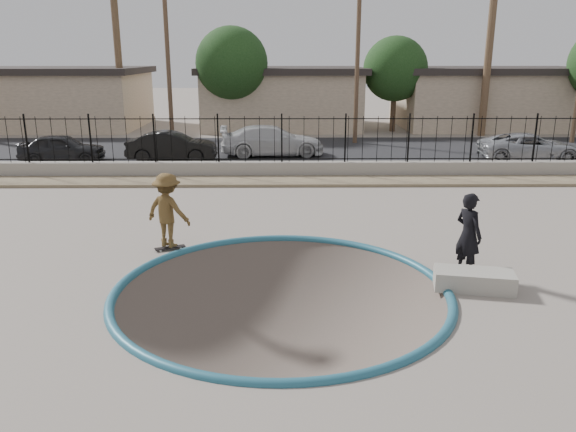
% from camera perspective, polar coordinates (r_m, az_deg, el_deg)
% --- Properties ---
extents(ground, '(120.00, 120.00, 2.20)m').
position_cam_1_polar(ground, '(24.41, -0.61, 2.33)').
color(ground, slate).
rests_on(ground, ground).
extents(bowl_pit, '(6.84, 6.84, 1.80)m').
position_cam_1_polar(bowl_pit, '(11.70, -0.66, -7.64)').
color(bowl_pit, '#4E423B').
rests_on(bowl_pit, ground).
extents(coping_ring, '(7.04, 7.04, 0.20)m').
position_cam_1_polar(coping_ring, '(11.70, -0.66, -7.64)').
color(coping_ring, '#235C72').
rests_on(coping_ring, ground).
extents(rock_strip, '(42.00, 1.60, 0.11)m').
position_cam_1_polar(rock_strip, '(21.42, -0.63, 3.55)').
color(rock_strip, '#988964').
rests_on(rock_strip, ground).
extents(retaining_wall, '(42.00, 0.45, 0.60)m').
position_cam_1_polar(retaining_wall, '(22.45, -0.63, 4.77)').
color(retaining_wall, gray).
rests_on(retaining_wall, ground).
extents(fence, '(40.00, 0.04, 1.80)m').
position_cam_1_polar(fence, '(22.24, -0.63, 7.81)').
color(fence, black).
rests_on(fence, retaining_wall).
extents(street, '(90.00, 8.00, 0.04)m').
position_cam_1_polar(street, '(29.09, -0.61, 6.82)').
color(street, black).
rests_on(street, ground).
extents(house_west, '(11.60, 8.60, 3.90)m').
position_cam_1_polar(house_west, '(41.15, -22.42, 11.11)').
color(house_west, tan).
rests_on(house_west, ground).
extents(house_center, '(10.60, 8.60, 3.90)m').
position_cam_1_polar(house_center, '(38.31, -0.62, 12.01)').
color(house_center, tan).
rests_on(house_center, ground).
extents(house_east, '(12.60, 8.60, 3.90)m').
position_cam_1_polar(house_east, '(40.77, 19.88, 11.32)').
color(house_east, tan).
rests_on(house_east, ground).
extents(palm_mid, '(2.30, 2.30, 9.30)m').
position_cam_1_polar(palm_mid, '(37.14, -17.13, 18.49)').
color(palm_mid, brown).
rests_on(palm_mid, ground).
extents(palm_right, '(2.30, 2.30, 10.30)m').
position_cam_1_polar(palm_right, '(35.87, 20.12, 19.37)').
color(palm_right, brown).
rests_on(palm_right, ground).
extents(utility_pole_left, '(1.70, 0.24, 9.00)m').
position_cam_1_polar(utility_pole_left, '(31.29, -12.13, 15.75)').
color(utility_pole_left, '#473323').
rests_on(utility_pole_left, ground).
extents(utility_pole_mid, '(1.70, 0.24, 9.50)m').
position_cam_1_polar(utility_pole_mid, '(30.96, 7.10, 16.44)').
color(utility_pole_mid, '#473323').
rests_on(utility_pole_mid, ground).
extents(street_tree_left, '(4.32, 4.32, 6.36)m').
position_cam_1_polar(street_tree_left, '(34.84, -5.75, 15.17)').
color(street_tree_left, '#473323').
rests_on(street_tree_left, ground).
extents(street_tree_mid, '(3.96, 3.96, 5.83)m').
position_cam_1_polar(street_tree_mid, '(36.39, 10.83, 14.46)').
color(street_tree_mid, '#473323').
rests_on(street_tree_mid, ground).
extents(skater, '(1.37, 1.12, 1.85)m').
position_cam_1_polar(skater, '(14.12, -12.09, 0.19)').
color(skater, brown).
rests_on(skater, ground).
extents(skateboard, '(0.77, 0.46, 0.07)m').
position_cam_1_polar(skateboard, '(14.38, -11.89, -3.15)').
color(skateboard, black).
rests_on(skateboard, ground).
extents(videographer, '(0.72, 0.81, 1.86)m').
position_cam_1_polar(videographer, '(12.83, 17.85, -1.82)').
color(videographer, black).
rests_on(videographer, ground).
extents(concrete_ledge, '(1.71, 1.00, 0.40)m').
position_cam_1_polar(concrete_ledge, '(12.34, 18.36, -6.19)').
color(concrete_ledge, '#9D978B').
rests_on(concrete_ledge, ground).
extents(car_a, '(3.78, 1.71, 1.26)m').
position_cam_1_polar(car_a, '(27.29, -21.98, 6.42)').
color(car_a, black).
rests_on(car_a, street).
extents(car_b, '(4.03, 1.46, 1.32)m').
position_cam_1_polar(car_b, '(26.17, -11.71, 6.95)').
color(car_b, black).
rests_on(car_b, street).
extents(car_c, '(5.08, 2.45, 1.43)m').
position_cam_1_polar(car_c, '(27.00, -1.62, 7.66)').
color(car_c, silver).
rests_on(car_c, street).
extents(car_d, '(4.64, 2.34, 1.26)m').
position_cam_1_polar(car_d, '(27.80, 23.41, 6.42)').
color(car_d, '#9C9FA5').
rests_on(car_d, street).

